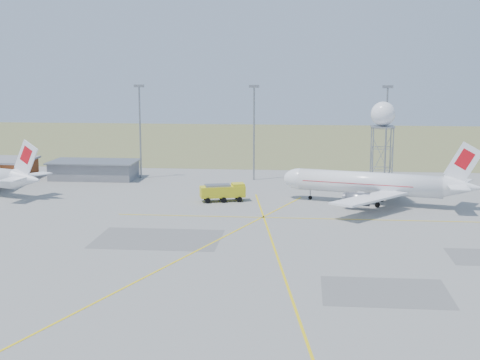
# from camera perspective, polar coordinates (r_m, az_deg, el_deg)

# --- Properties ---
(ground) EXTENTS (400.00, 400.00, 0.00)m
(ground) POSITION_cam_1_polar(r_m,az_deg,el_deg) (80.83, 4.74, -8.11)
(ground) COLOR gray
(ground) RESTS_ON ground
(grass_strip) EXTENTS (400.00, 120.00, 0.03)m
(grass_strip) POSITION_cam_1_polar(r_m,az_deg,el_deg) (218.32, 5.29, 3.30)
(grass_strip) COLOR olive
(grass_strip) RESTS_ON ground
(building_grey) EXTENTS (19.00, 10.00, 3.90)m
(building_grey) POSITION_cam_1_polar(r_m,az_deg,el_deg) (149.91, -12.33, 0.85)
(building_grey) COLOR gray
(building_grey) RESTS_ON ground
(mast_a) EXTENTS (2.20, 0.50, 20.50)m
(mast_a) POSITION_cam_1_polar(r_m,az_deg,el_deg) (147.86, -8.54, 4.79)
(mast_a) COLOR gray
(mast_a) RESTS_ON ground
(mast_b) EXTENTS (2.20, 0.50, 20.50)m
(mast_b) POSITION_cam_1_polar(r_m,az_deg,el_deg) (143.87, 1.20, 4.76)
(mast_b) COLOR gray
(mast_b) RESTS_ON ground
(mast_c) EXTENTS (2.20, 0.50, 20.50)m
(mast_c) POSITION_cam_1_polar(r_m,az_deg,el_deg) (144.50, 12.38, 4.56)
(mast_c) COLOR gray
(mast_c) RESTS_ON ground
(airliner_main) EXTENTS (34.65, 32.98, 11.92)m
(airliner_main) POSITION_cam_1_polar(r_m,az_deg,el_deg) (122.20, 11.26, -0.33)
(airliner_main) COLOR white
(airliner_main) RESTS_ON ground
(radar_tower) EXTENTS (4.85, 4.85, 17.55)m
(radar_tower) POSITION_cam_1_polar(r_m,az_deg,el_deg) (136.50, 12.03, 3.33)
(radar_tower) COLOR gray
(radar_tower) RESTS_ON ground
(fire_truck) EXTENTS (8.61, 5.02, 3.27)m
(fire_truck) POSITION_cam_1_polar(r_m,az_deg,el_deg) (122.53, -1.39, -1.10)
(fire_truck) COLOR yellow
(fire_truck) RESTS_ON ground
(baggage_tug) EXTENTS (2.44, 1.97, 1.87)m
(baggage_tug) POSITION_cam_1_polar(r_m,az_deg,el_deg) (150.73, -19.57, 0.07)
(baggage_tug) COLOR #B60D0E
(baggage_tug) RESTS_ON ground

